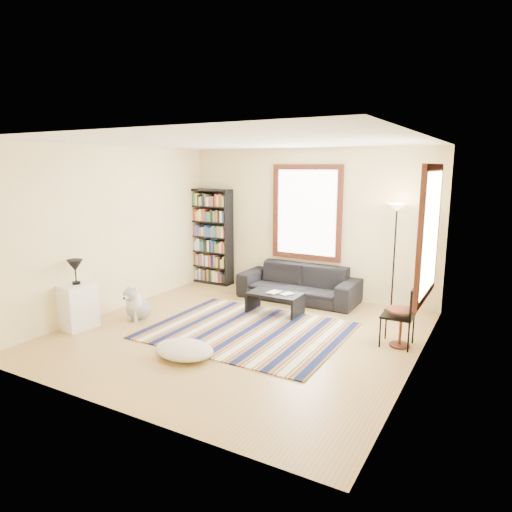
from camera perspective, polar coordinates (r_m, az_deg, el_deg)
The scene contains 21 objects.
floor at distance 6.96m, azimuth -2.04°, elevation -10.03°, with size 5.00×5.00×0.10m, color tan.
ceiling at distance 6.50m, azimuth -2.23°, elevation 14.54°, with size 5.00×5.00×0.10m, color white.
wall_back at distance 8.83m, azimuth 6.54°, elevation 4.17°, with size 5.00×0.10×2.80m, color beige.
wall_front at distance 4.64m, azimuth -18.78°, elevation -2.75°, with size 5.00×0.10×2.80m, color beige.
wall_left at distance 8.19m, azimuth -17.58°, elevation 3.16°, with size 0.10×5.00×2.80m, color beige.
wall_right at distance 5.70m, azimuth 20.32°, elevation -0.33°, with size 0.10×5.00×2.80m, color beige.
window_back at distance 8.74m, azimuth 6.36°, elevation 5.41°, with size 1.20×0.06×1.60m, color white.
window_right at distance 6.46m, azimuth 20.89°, elevation 2.72°, with size 0.06×1.20×1.60m, color white.
rug at distance 7.03m, azimuth -1.08°, elevation -9.29°, with size 2.86×2.29×0.02m, color #0D1841.
sofa at distance 8.56m, azimuth 5.32°, elevation -3.36°, with size 2.22×0.87×0.65m, color black.
bookshelf at distance 9.69m, azimuth -5.55°, elevation 2.42°, with size 0.90×0.30×2.00m, color black.
coffee_table at distance 7.79m, azimuth 2.37°, elevation -5.90°, with size 0.90×0.50×0.36m, color black.
book_a at distance 7.78m, azimuth 1.73°, elevation -4.46°, with size 0.17×0.23×0.02m, color beige.
book_b at distance 7.72m, azimuth 3.55°, elevation -4.63°, with size 0.15×0.21×0.02m, color beige.
floor_cushion at distance 6.17m, azimuth -8.96°, elevation -11.50°, with size 0.83×0.62×0.21m, color beige.
floor_lamp at distance 8.01m, azimuth 16.86°, elevation -0.37°, with size 0.30×0.30×1.86m, color black, non-canonical shape.
side_table at distance 6.69m, azimuth 17.61°, elevation -8.55°, with size 0.40×0.40×0.54m, color #4C1C13.
folding_chair at distance 6.66m, azimuth 17.29°, elevation -7.16°, with size 0.42×0.40×0.86m, color black.
white_cabinet at distance 7.57m, azimuth -21.34°, elevation -5.85°, with size 0.38×0.50×0.70m, color white.
table_lamp at distance 7.44m, azimuth -21.64°, elevation -1.87°, with size 0.24×0.24×0.38m, color black, non-canonical shape.
dog at distance 7.73m, azimuth -14.51°, elevation -5.62°, with size 0.40×0.56×0.56m, color #ABABAB, non-canonical shape.
Camera 1 is at (3.38, -5.54, 2.47)m, focal length 32.00 mm.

